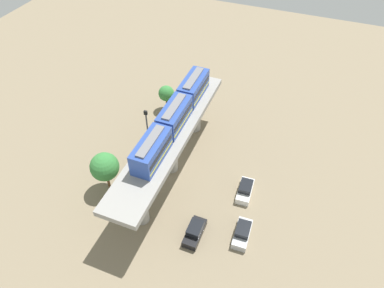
{
  "coord_description": "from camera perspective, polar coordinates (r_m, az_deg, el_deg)",
  "views": [
    {
      "loc": [
        15.17,
        -30.44,
        38.53
      ],
      "look_at": [
        2.5,
        1.81,
        4.29
      ],
      "focal_mm": 32.53,
      "sensor_mm": 36.0,
      "label": 1
    }
  ],
  "objects": [
    {
      "name": "ground_plane",
      "position": [
        51.4,
        -3.34,
        -4.01
      ],
      "size": [
        120.0,
        120.0,
        0.0
      ],
      "primitive_type": "plane",
      "color": "#84755B"
    },
    {
      "name": "viaduct",
      "position": [
        47.45,
        -3.61,
        0.34
      ],
      "size": [
        5.2,
        28.85,
        7.15
      ],
      "color": "#999691",
      "rests_on": "ground"
    },
    {
      "name": "train",
      "position": [
        46.49,
        -2.88,
        4.65
      ],
      "size": [
        2.64,
        20.5,
        3.24
      ],
      "color": "#2D4CA5",
      "rests_on": "viaduct"
    },
    {
      "name": "parked_car_black",
      "position": [
        44.17,
        0.46,
        -14.16
      ],
      "size": [
        1.81,
        4.2,
        1.76
      ],
      "rotation": [
        0.0,
        0.0,
        -0.0
      ],
      "color": "black",
      "rests_on": "ground"
    },
    {
      "name": "parked_car_white",
      "position": [
        48.39,
        8.72,
        -7.44
      ],
      "size": [
        2.03,
        4.29,
        1.76
      ],
      "rotation": [
        0.0,
        0.0,
        0.06
      ],
      "color": "white",
      "rests_on": "ground"
    },
    {
      "name": "parked_car_silver",
      "position": [
        44.52,
        8.26,
        -14.19
      ],
      "size": [
        1.99,
        4.28,
        1.76
      ],
      "rotation": [
        0.0,
        0.0,
        0.05
      ],
      "color": "#B2B5BA",
      "rests_on": "ground"
    },
    {
      "name": "tree_near_viaduct",
      "position": [
        47.33,
        -14.14,
        -3.66
      ],
      "size": [
        3.88,
        3.88,
        6.15
      ],
      "color": "brown",
      "rests_on": "ground"
    },
    {
      "name": "tree_mid_lot",
      "position": [
        59.68,
        -4.24,
        8.25
      ],
      "size": [
        2.68,
        2.68,
        4.6
      ],
      "color": "brown",
      "rests_on": "ground"
    },
    {
      "name": "signal_post",
      "position": [
        48.78,
        -7.18,
        1.43
      ],
      "size": [
        0.44,
        0.28,
        9.75
      ],
      "color": "#4C4C51",
      "rests_on": "ground"
    }
  ]
}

